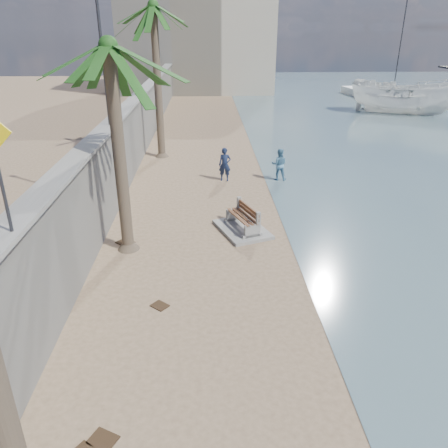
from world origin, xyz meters
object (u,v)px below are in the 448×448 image
boat_cruiser (404,95)px  palm_mid (109,49)px  sailboat_west (393,94)px  person_b (279,163)px  person_a (225,162)px  palm_back (153,8)px  bench_far (243,221)px  yacht_far (364,94)px

boat_cruiser → palm_mid: bearing=167.1°
boat_cruiser → sailboat_west: 10.93m
person_b → sailboat_west: size_ratio=0.17×
person_a → person_b: person_a is taller
palm_back → boat_cruiser: size_ratio=2.22×
bench_far → yacht_far: 39.56m
bench_far → yacht_far: bearing=64.6°
bench_far → palm_mid: palm_mid is taller
palm_back → person_a: palm_back is taller
boat_cruiser → person_a: bearing=163.1°
bench_far → yacht_far: size_ratio=0.36×
palm_back → person_a: bearing=-52.2°
palm_back → sailboat_west: size_ratio=0.84×
person_b → yacht_far: bearing=-108.0°
palm_back → yacht_far: bearing=49.5°
person_b → palm_mid: bearing=57.1°
person_a → person_b: 2.84m
boat_cruiser → palm_back: bearing=149.4°
bench_far → palm_back: 14.19m
palm_mid → boat_cruiser: palm_mid is taller
person_b → sailboat_west: 33.98m
palm_back → boat_cruiser: 25.98m
person_a → palm_back: bearing=131.7°
bench_far → person_a: size_ratio=1.41×
bench_far → palm_mid: 7.75m
palm_back → person_b: bearing=-36.1°
bench_far → palm_back: (-4.15, 11.06, 7.87)m
boat_cruiser → yacht_far: boat_cruiser is taller
bench_far → sailboat_west: (20.09, 35.28, -0.07)m
bench_far → person_a: bearing=93.9°
person_a → yacht_far: size_ratio=0.26×
yacht_far → bench_far: bearing=145.4°
boat_cruiser → yacht_far: (0.14, 10.80, -1.36)m
palm_mid → boat_cruiser: 34.07m
palm_back → palm_mid: bearing=-90.5°
palm_mid → palm_back: size_ratio=0.83×
palm_mid → sailboat_west: (24.34, 36.64, -6.40)m
bench_far → boat_cruiser: bearing=56.0°
bench_far → palm_back: bearing=110.6°
person_b → yacht_far: size_ratio=0.24×
palm_back → person_a: (3.71, -4.79, -7.31)m
person_b → yacht_far: (14.53, 29.48, -0.57)m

